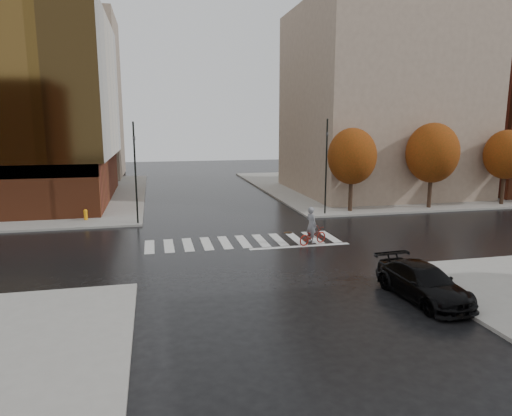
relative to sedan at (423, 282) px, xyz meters
The scene contains 14 objects.
ground 11.36m from the sedan, 118.09° to the left, with size 120.00×120.00×0.00m, color black.
sidewalk_ne 34.74m from the sedan, 63.19° to the left, with size 30.00×30.00×0.15m, color gray.
crosswalk 11.80m from the sedan, 116.94° to the left, with size 12.00×3.00×0.01m, color silver.
building_ne_tan 30.60m from the sedan, 66.64° to the left, with size 16.00×16.00×18.00m, color gray.
building_nw_far 52.47m from the sedan, 114.42° to the left, with size 14.00×12.00×20.00m, color gray.
tree_ne_a 18.40m from the sedan, 75.00° to the left, with size 3.80×3.80×6.50m.
tree_ne_b 21.31m from the sedan, 56.17° to the left, with size 4.20×4.20×6.89m.
tree_ne_c 25.78m from the sedan, 42.99° to the left, with size 3.60×3.60×6.31m.
sedan is the anchor object (origin of this frame).
cyclist 9.13m from the sedan, 99.53° to the left, with size 2.08×1.37×2.24m.
traffic_light_nw 20.47m from the sedan, 125.20° to the left, with size 0.21×0.18×6.97m.
traffic_light_ne 17.37m from the sedan, 82.10° to the left, with size 0.18×0.20×7.17m.
fire_hydrant 23.99m from the sedan, 129.70° to the left, with size 0.28×0.28×0.78m.
manhole 12.20m from the sedan, 99.82° to the left, with size 0.57×0.57×0.01m, color #4E331C.
Camera 1 is at (-5.11, -25.58, 7.05)m, focal length 32.00 mm.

